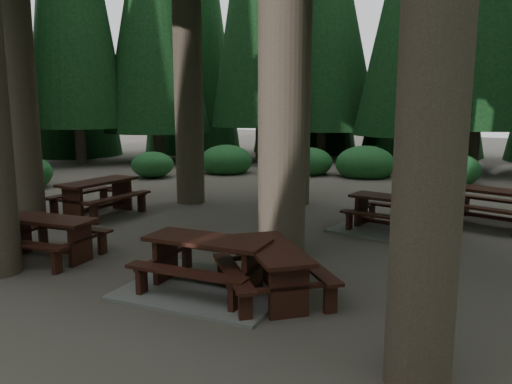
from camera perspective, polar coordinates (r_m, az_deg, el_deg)
The scene contains 8 objects.
ground at distance 9.36m, azimuth -2.00°, elevation -7.29°, with size 80.00×80.00×0.00m, color #504A41.
picnic_table_a at distance 7.66m, azimuth -5.57°, elevation -9.08°, with size 2.69×2.35×0.81m.
picnic_table_b at distance 13.25m, azimuth -17.57°, elevation -0.01°, with size 1.81×2.18×0.89m.
picnic_table_c at distance 11.47m, azimuth 15.19°, elevation -3.05°, with size 2.41×2.04×0.78m.
picnic_table_d at distance 12.79m, azimuth 25.18°, elevation -0.96°, with size 2.21×1.91×0.85m.
picnic_table_e at distance 9.79m, azimuth -22.66°, elevation -4.21°, with size 2.04×1.78×0.77m.
picnic_table_f at distance 7.24m, azimuth 1.96°, elevation -8.27°, with size 2.27×2.24×0.77m.
shrub_ring at distance 9.50m, azimuth 4.10°, elevation -4.55°, with size 23.86×24.64×1.49m.
Camera 1 is at (5.22, -7.27, 2.77)m, focal length 35.00 mm.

